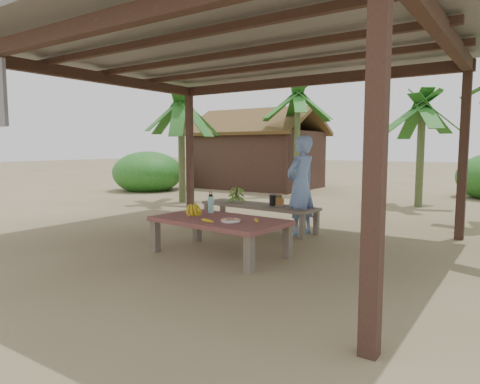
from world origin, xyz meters
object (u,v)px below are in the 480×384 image
Objects in this scene: bench at (258,207)px; plate at (231,221)px; ripe_banana_bunch at (191,209)px; water_flask at (211,204)px; woman at (301,185)px; cooking_pot at (275,200)px; work_table at (219,223)px.

plate reaches higher than bench.
water_flask is at bearing 71.19° from ripe_banana_bunch.
woman is at bearing 89.34° from plate.
plate is (0.80, -0.15, -0.07)m from ripe_banana_bunch.
plate is at bearing -34.30° from water_flask.
cooking_pot is (0.23, 1.53, -0.09)m from water_flask.
bench is (-0.51, 1.83, -0.04)m from work_table.
cooking_pot is at bearing 79.76° from ripe_banana_bunch.
water_flask reaches higher than plate.
woman is (0.71, 1.52, 0.19)m from water_flask.
ripe_banana_bunch is 0.34m from water_flask.
ripe_banana_bunch is 1.88m from cooking_pot.
cooking_pot is (-0.46, 2.00, 0.02)m from plate.
water_flask is at bearing 144.41° from work_table.
water_flask is at bearing -82.02° from bench.
ripe_banana_bunch is 0.82m from plate.
cooking_pot is at bearing 81.60° from water_flask.
ripe_banana_bunch is (-0.01, -1.81, 0.19)m from bench.
bench is at bearing 89.71° from ripe_banana_bunch.
bench is 0.36m from cooking_pot.
woman is (0.81, 0.03, 0.43)m from bench.
plate is 2.06m from cooking_pot.
bench is 1.35× the size of woman.
woman reaches higher than cooking_pot.
water_flask is 1.69m from woman.
cooking_pot reaches higher than bench.
work_table reaches higher than bench.
ripe_banana_bunch is at bearing -9.95° from woman.
bench is 1.51m from water_flask.
bench is 10.56× the size of cooking_pot.
bench is 7.76× the size of ripe_banana_bunch.
ripe_banana_bunch is at bearing -178.80° from work_table.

